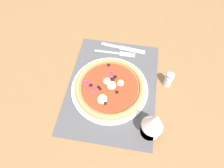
# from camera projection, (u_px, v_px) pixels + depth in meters

# --- Properties ---
(ground_plane) EXTENTS (1.90, 1.40, 0.02)m
(ground_plane) POSITION_uv_depth(u_px,v_px,m) (112.00, 88.00, 0.78)
(ground_plane) COLOR olive
(placemat) EXTENTS (0.46, 0.35, 0.00)m
(placemat) POSITION_uv_depth(u_px,v_px,m) (112.00, 86.00, 0.76)
(placemat) COLOR #4C4C51
(placemat) RESTS_ON ground_plane
(plate) EXTENTS (0.30, 0.30, 0.01)m
(plate) POSITION_uv_depth(u_px,v_px,m) (110.00, 89.00, 0.75)
(plate) COLOR white
(plate) RESTS_ON placemat
(pizza) EXTENTS (0.27, 0.27, 0.03)m
(pizza) POSITION_uv_depth(u_px,v_px,m) (110.00, 87.00, 0.73)
(pizza) COLOR tan
(pizza) RESTS_ON plate
(fork) EXTENTS (0.02, 0.18, 0.00)m
(fork) POSITION_uv_depth(u_px,v_px,m) (117.00, 53.00, 0.85)
(fork) COLOR silver
(fork) RESTS_ON placemat
(knife) EXTENTS (0.04, 0.20, 0.01)m
(knife) POSITION_uv_depth(u_px,v_px,m) (123.00, 48.00, 0.86)
(knife) COLOR silver
(knife) RESTS_ON placemat
(wine_glass) EXTENTS (0.07, 0.07, 0.15)m
(wine_glass) POSITION_uv_depth(u_px,v_px,m) (155.00, 122.00, 0.58)
(wine_glass) COLOR silver
(wine_glass) RESTS_ON ground_plane
(pepper_shaker) EXTENTS (0.03, 0.03, 0.07)m
(pepper_shaker) POSITION_uv_depth(u_px,v_px,m) (169.00, 80.00, 0.74)
(pepper_shaker) COLOR silver
(pepper_shaker) RESTS_ON ground_plane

